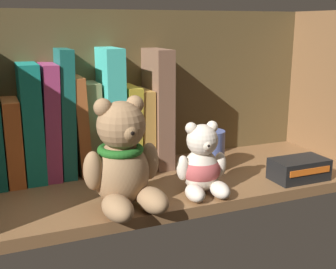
% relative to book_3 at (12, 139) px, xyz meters
% --- Properties ---
extents(shelf_board, '(0.76, 0.27, 0.02)m').
position_rel_book_3_xyz_m(shelf_board, '(0.27, -0.11, -0.09)').
color(shelf_board, brown).
rests_on(shelf_board, ground).
extents(shelf_back_panel, '(0.78, 0.01, 0.33)m').
position_rel_book_3_xyz_m(shelf_back_panel, '(0.27, 0.03, 0.07)').
color(shelf_back_panel, brown).
rests_on(shelf_back_panel, ground).
extents(shelf_side_panel_right, '(0.02, 0.30, 0.33)m').
position_rel_book_3_xyz_m(shelf_side_panel_right, '(0.66, -0.11, 0.07)').
color(shelf_side_panel_right, brown).
rests_on(shelf_side_panel_right, ground).
extents(book_3, '(0.03, 0.13, 0.16)m').
position_rel_book_3_xyz_m(book_3, '(0.00, 0.00, 0.00)').
color(book_3, '#C1602A').
rests_on(book_3, shelf_board).
extents(book_4, '(0.04, 0.12, 0.22)m').
position_rel_book_3_xyz_m(book_4, '(0.03, 0.00, 0.03)').
color(book_4, '#168174').
rests_on(book_4, shelf_board).
extents(book_5, '(0.03, 0.12, 0.22)m').
position_rel_book_3_xyz_m(book_5, '(0.07, 0.00, 0.03)').
color(book_5, '#AA3A6F').
rests_on(book_5, shelf_board).
extents(book_6, '(0.03, 0.11, 0.24)m').
position_rel_book_3_xyz_m(book_6, '(0.10, 0.00, 0.04)').
color(book_6, '#18635A').
rests_on(book_6, shelf_board).
extents(book_7, '(0.03, 0.11, 0.19)m').
position_rel_book_3_xyz_m(book_7, '(0.12, 0.00, 0.02)').
color(book_7, '#AB592A').
rests_on(book_7, shelf_board).
extents(book_8, '(0.03, 0.09, 0.18)m').
position_rel_book_3_xyz_m(book_8, '(0.15, -0.00, 0.01)').
color(book_8, olive).
rests_on(book_8, shelf_board).
extents(book_9, '(0.04, 0.14, 0.24)m').
position_rel_book_3_xyz_m(book_9, '(0.19, 0.00, 0.04)').
color(book_9, '#40C6B6').
rests_on(book_9, shelf_board).
extents(book_10, '(0.03, 0.14, 0.17)m').
position_rel_book_3_xyz_m(book_10, '(0.22, 0.00, 0.01)').
color(book_10, gold).
rests_on(book_10, shelf_board).
extents(book_11, '(0.03, 0.13, 0.16)m').
position_rel_book_3_xyz_m(book_11, '(0.25, -0.00, 0.00)').
color(book_11, '#BD8A3E').
rests_on(book_11, shelf_board).
extents(book_12, '(0.03, 0.15, 0.24)m').
position_rel_book_3_xyz_m(book_12, '(0.28, -0.00, 0.04)').
color(book_12, brown).
rests_on(book_12, shelf_board).
extents(teddy_bear_larger, '(0.13, 0.14, 0.18)m').
position_rel_book_3_xyz_m(teddy_bear_larger, '(0.15, -0.20, -0.00)').
color(teddy_bear_larger, '#93704C').
rests_on(teddy_bear_larger, shelf_board).
extents(teddy_bear_smaller, '(0.09, 0.10, 0.13)m').
position_rel_book_3_xyz_m(teddy_bear_smaller, '(0.30, -0.20, -0.03)').
color(teddy_bear_smaller, beige).
rests_on(teddy_bear_smaller, shelf_board).
extents(pillar_candle, '(0.06, 0.06, 0.08)m').
position_rel_book_3_xyz_m(pillar_candle, '(0.37, -0.10, -0.04)').
color(pillar_candle, '#4C5B99').
rests_on(pillar_candle, shelf_board).
extents(small_product_box, '(0.11, 0.06, 0.04)m').
position_rel_book_3_xyz_m(small_product_box, '(0.50, -0.21, -0.06)').
color(small_product_box, black).
rests_on(small_product_box, shelf_board).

